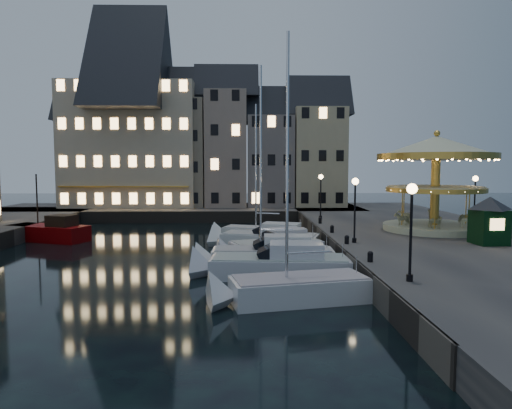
{
  "coord_description": "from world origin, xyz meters",
  "views": [
    {
      "loc": [
        0.26,
        -27.95,
        6.16
      ],
      "look_at": [
        1.0,
        8.0,
        3.2
      ],
      "focal_mm": 32.0,
      "sensor_mm": 36.0,
      "label": 1
    }
  ],
  "objects_px": {
    "bollard_d": "(320,220)",
    "motorboat_f": "(257,234)",
    "motorboat_a": "(288,290)",
    "motorboat_e": "(265,240)",
    "streetlamp_a": "(411,218)",
    "bollard_c": "(332,229)",
    "red_fishing_boat": "(49,233)",
    "motorboat_d": "(271,248)",
    "streetlamp_c": "(321,190)",
    "motorboat_c": "(266,256)",
    "streetlamp_d": "(475,194)",
    "bollard_b": "(347,239)",
    "bollard_a": "(370,256)",
    "carousel": "(436,165)",
    "streetlamp_b": "(355,201)",
    "ticket_kiosk": "(490,212)",
    "motorboat_b": "(273,266)"
  },
  "relations": [
    {
      "from": "streetlamp_d",
      "to": "motorboat_b",
      "type": "xyz_separation_m",
      "value": [
        -16.79,
        -10.8,
        -3.37
      ]
    },
    {
      "from": "bollard_a",
      "to": "bollard_b",
      "type": "xyz_separation_m",
      "value": [
        0.0,
        5.5,
        0.0
      ]
    },
    {
      "from": "streetlamp_d",
      "to": "bollard_d",
      "type": "bearing_deg",
      "value": 165.85
    },
    {
      "from": "streetlamp_c",
      "to": "red_fishing_boat",
      "type": "relative_size",
      "value": 0.57
    },
    {
      "from": "streetlamp_c",
      "to": "carousel",
      "type": "relative_size",
      "value": 0.48
    },
    {
      "from": "red_fishing_boat",
      "to": "carousel",
      "type": "height_order",
      "value": "carousel"
    },
    {
      "from": "streetlamp_c",
      "to": "bollard_b",
      "type": "xyz_separation_m",
      "value": [
        -0.6,
        -14.0,
        -2.41
      ]
    },
    {
      "from": "streetlamp_c",
      "to": "motorboat_f",
      "type": "bearing_deg",
      "value": -142.78
    },
    {
      "from": "streetlamp_d",
      "to": "bollard_a",
      "type": "bearing_deg",
      "value": -132.47
    },
    {
      "from": "motorboat_a",
      "to": "motorboat_e",
      "type": "relative_size",
      "value": 1.48
    },
    {
      "from": "motorboat_c",
      "to": "red_fishing_boat",
      "type": "relative_size",
      "value": 1.54
    },
    {
      "from": "streetlamp_b",
      "to": "carousel",
      "type": "xyz_separation_m",
      "value": [
        7.46,
        5.48,
        2.31
      ]
    },
    {
      "from": "streetlamp_b",
      "to": "carousel",
      "type": "height_order",
      "value": "carousel"
    },
    {
      "from": "motorboat_b",
      "to": "motorboat_e",
      "type": "height_order",
      "value": "same"
    },
    {
      "from": "bollard_c",
      "to": "motorboat_a",
      "type": "xyz_separation_m",
      "value": [
        -4.48,
        -13.08,
        -1.06
      ]
    },
    {
      "from": "bollard_b",
      "to": "red_fishing_boat",
      "type": "height_order",
      "value": "red_fishing_boat"
    },
    {
      "from": "motorboat_d",
      "to": "red_fishing_boat",
      "type": "relative_size",
      "value": 0.99
    },
    {
      "from": "bollard_a",
      "to": "motorboat_e",
      "type": "bearing_deg",
      "value": 113.57
    },
    {
      "from": "streetlamp_c",
      "to": "motorboat_c",
      "type": "relative_size",
      "value": 0.37
    },
    {
      "from": "bollard_b",
      "to": "streetlamp_b",
      "type": "bearing_deg",
      "value": 39.81
    },
    {
      "from": "motorboat_d",
      "to": "motorboat_e",
      "type": "distance_m",
      "value": 3.74
    },
    {
      "from": "motorboat_a",
      "to": "streetlamp_a",
      "type": "bearing_deg",
      "value": -15.59
    },
    {
      "from": "streetlamp_a",
      "to": "motorboat_d",
      "type": "distance_m",
      "value": 13.24
    },
    {
      "from": "bollard_d",
      "to": "motorboat_f",
      "type": "xyz_separation_m",
      "value": [
        -5.47,
        -1.11,
        -1.07
      ]
    },
    {
      "from": "streetlamp_c",
      "to": "red_fishing_boat",
      "type": "distance_m",
      "value": 24.07
    },
    {
      "from": "bollard_a",
      "to": "motorboat_c",
      "type": "relative_size",
      "value": 0.05
    },
    {
      "from": "motorboat_e",
      "to": "red_fishing_boat",
      "type": "distance_m",
      "value": 18.26
    },
    {
      "from": "streetlamp_c",
      "to": "motorboat_a",
      "type": "xyz_separation_m",
      "value": [
        -5.08,
        -22.08,
        -3.48
      ]
    },
    {
      "from": "bollard_c",
      "to": "bollard_d",
      "type": "height_order",
      "value": "same"
    },
    {
      "from": "carousel",
      "to": "streetlamp_b",
      "type": "bearing_deg",
      "value": -143.7
    },
    {
      "from": "carousel",
      "to": "streetlamp_a",
      "type": "bearing_deg",
      "value": -115.73
    },
    {
      "from": "motorboat_d",
      "to": "ticket_kiosk",
      "type": "distance_m",
      "value": 14.11
    },
    {
      "from": "streetlamp_a",
      "to": "streetlamp_c",
      "type": "bearing_deg",
      "value": 90.0
    },
    {
      "from": "motorboat_a",
      "to": "bollard_c",
      "type": "bearing_deg",
      "value": 71.12
    },
    {
      "from": "red_fishing_boat",
      "to": "motorboat_d",
      "type": "bearing_deg",
      "value": -22.37
    },
    {
      "from": "streetlamp_a",
      "to": "streetlamp_c",
      "type": "height_order",
      "value": "same"
    },
    {
      "from": "bollard_a",
      "to": "motorboat_d",
      "type": "xyz_separation_m",
      "value": [
        -4.7,
        7.65,
        -0.96
      ]
    },
    {
      "from": "bollard_c",
      "to": "motorboat_f",
      "type": "height_order",
      "value": "motorboat_f"
    },
    {
      "from": "streetlamp_b",
      "to": "motorboat_f",
      "type": "relative_size",
      "value": 0.4
    },
    {
      "from": "motorboat_f",
      "to": "ticket_kiosk",
      "type": "distance_m",
      "value": 17.57
    },
    {
      "from": "streetlamp_a",
      "to": "bollard_c",
      "type": "bearing_deg",
      "value": 92.37
    },
    {
      "from": "bollard_d",
      "to": "motorboat_d",
      "type": "relative_size",
      "value": 0.08
    },
    {
      "from": "streetlamp_d",
      "to": "bollard_b",
      "type": "xyz_separation_m",
      "value": [
        -11.9,
        -7.5,
        -2.41
      ]
    },
    {
      "from": "bollard_b",
      "to": "motorboat_a",
      "type": "bearing_deg",
      "value": -118.97
    },
    {
      "from": "streetlamp_b",
      "to": "motorboat_b",
      "type": "height_order",
      "value": "streetlamp_b"
    },
    {
      "from": "bollard_d",
      "to": "carousel",
      "type": "height_order",
      "value": "carousel"
    },
    {
      "from": "bollard_c",
      "to": "motorboat_b",
      "type": "relative_size",
      "value": 0.06
    },
    {
      "from": "motorboat_c",
      "to": "motorboat_a",
      "type": "bearing_deg",
      "value": -84.89
    },
    {
      "from": "motorboat_c",
      "to": "motorboat_d",
      "type": "height_order",
      "value": "motorboat_c"
    },
    {
      "from": "streetlamp_c",
      "to": "bollard_c",
      "type": "bearing_deg",
      "value": -93.81
    }
  ]
}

